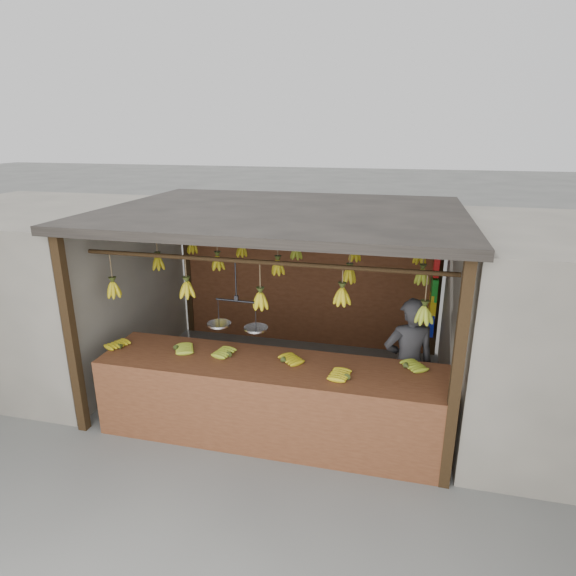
# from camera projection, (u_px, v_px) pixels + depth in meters

# --- Properties ---
(ground) EXTENTS (80.00, 80.00, 0.00)m
(ground) POSITION_uv_depth(u_px,v_px,m) (283.00, 385.00, 6.54)
(ground) COLOR #5B5B57
(stall) EXTENTS (4.30, 3.30, 2.40)m
(stall) POSITION_uv_depth(u_px,v_px,m) (289.00, 238.00, 6.22)
(stall) COLOR black
(stall) RESTS_ON ground
(neighbor_left) EXTENTS (3.00, 3.00, 2.30)m
(neighbor_left) POSITION_uv_depth(u_px,v_px,m) (43.00, 286.00, 6.98)
(neighbor_left) COLOR slate
(neighbor_left) RESTS_ON ground
(counter) EXTENTS (3.81, 0.86, 0.96)m
(counter) POSITION_uv_depth(u_px,v_px,m) (267.00, 384.00, 5.14)
(counter) COLOR #5A301B
(counter) RESTS_ON ground
(hanging_bananas) EXTENTS (3.61, 2.18, 0.40)m
(hanging_bananas) POSITION_uv_depth(u_px,v_px,m) (281.00, 271.00, 6.03)
(hanging_bananas) COLOR #B29D13
(hanging_bananas) RESTS_ON ground
(balance_scale) EXTENTS (0.69, 0.27, 0.76)m
(balance_scale) POSITION_uv_depth(u_px,v_px,m) (237.00, 323.00, 5.27)
(balance_scale) COLOR black
(balance_scale) RESTS_ON ground
(vendor) EXTENTS (0.67, 0.54, 1.59)m
(vendor) POSITION_uv_depth(u_px,v_px,m) (408.00, 365.00, 5.41)
(vendor) COLOR #262628
(vendor) RESTS_ON ground
(bag_bundles) EXTENTS (0.08, 0.26, 1.26)m
(bag_bundles) POSITION_uv_depth(u_px,v_px,m) (433.00, 296.00, 7.04)
(bag_bundles) COLOR red
(bag_bundles) RESTS_ON ground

